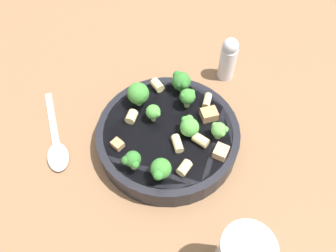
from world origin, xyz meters
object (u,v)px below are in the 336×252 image
object	(u,v)px
broccoli_floret_1	(161,170)
broccoli_floret_7	(181,81)
pasta_bowl	(168,135)
chicken_chunk_0	(118,144)
rigatoni_5	(207,101)
pepper_shaker	(228,58)
broccoli_floret_2	(155,111)
chicken_chunk_1	(209,114)
spoon	(56,146)
chicken_chunk_2	(221,152)
broccoli_floret_0	(138,93)
broccoli_floret_6	(219,130)
broccoli_floret_3	(188,97)
rigatoni_4	(157,85)
rigatoni_1	(132,117)
rigatoni_0	(201,140)
rigatoni_2	(184,168)
broccoli_floret_5	(189,126)
broccoli_floret_4	(132,160)
rigatoni_3	(177,144)

from	to	relation	value
broccoli_floret_1	broccoli_floret_7	world-z (taller)	same
pasta_bowl	chicken_chunk_0	distance (m)	0.09
rigatoni_5	pepper_shaker	distance (m)	0.12
broccoli_floret_2	chicken_chunk_1	distance (m)	0.09
broccoli_floret_1	spoon	world-z (taller)	broccoli_floret_1
chicken_chunk_2	pepper_shaker	xyz separation A→B (m)	(0.11, -0.18, -0.00)
broccoli_floret_0	chicken_chunk_1	bearing A→B (deg)	-154.01
broccoli_floret_2	broccoli_floret_6	world-z (taller)	broccoli_floret_2
broccoli_floret_6	broccoli_floret_7	size ratio (longest dim) A/B	0.79
broccoli_floret_3	rigatoni_4	distance (m)	0.07
rigatoni_1	rigatoni_4	distance (m)	0.08
pasta_bowl	chicken_chunk_2	distance (m)	0.10
pasta_bowl	chicken_chunk_2	world-z (taller)	chicken_chunk_2
rigatoni_0	rigatoni_2	bearing A→B (deg)	101.25
broccoli_floret_5	chicken_chunk_1	bearing A→B (deg)	-97.11
broccoli_floret_0	broccoli_floret_3	xyz separation A→B (m)	(-0.07, -0.05, -0.00)
broccoli_floret_0	chicken_chunk_2	distance (m)	0.17
broccoli_floret_7	chicken_chunk_0	distance (m)	0.16
broccoli_floret_4	rigatoni_3	bearing A→B (deg)	-109.96
chicken_chunk_2	spoon	bearing A→B (deg)	32.42
pepper_shaker	spoon	xyz separation A→B (m)	(0.13, 0.33, -0.04)
pasta_bowl	broccoli_floret_0	world-z (taller)	broccoli_floret_0
chicken_chunk_0	broccoli_floret_1	bearing A→B (deg)	-178.45
broccoli_floret_0	chicken_chunk_0	world-z (taller)	broccoli_floret_0
rigatoni_3	broccoli_floret_6	bearing A→B (deg)	-124.50
broccoli_floret_2	chicken_chunk_1	size ratio (longest dim) A/B	1.25
pasta_bowl	broccoli_floret_5	distance (m)	0.05
broccoli_floret_4	rigatoni_1	world-z (taller)	broccoli_floret_4
rigatoni_2	rigatoni_3	distance (m)	0.05
rigatoni_1	rigatoni_2	xyz separation A→B (m)	(-0.13, 0.02, -0.00)
broccoli_floret_1	rigatoni_4	xyz separation A→B (m)	(0.12, -0.13, -0.02)
rigatoni_0	rigatoni_2	size ratio (longest dim) A/B	1.10
pasta_bowl	rigatoni_3	xyz separation A→B (m)	(-0.03, 0.02, 0.02)
broccoli_floret_6	rigatoni_1	world-z (taller)	broccoli_floret_6
broccoli_floret_3	chicken_chunk_1	distance (m)	0.05
broccoli_floret_0	pepper_shaker	bearing A→B (deg)	-107.16
rigatoni_1	chicken_chunk_0	bearing A→B (deg)	110.35
chicken_chunk_1	chicken_chunk_2	xyz separation A→B (m)	(-0.06, 0.05, -0.00)
broccoli_floret_1	pepper_shaker	xyz separation A→B (m)	(0.07, -0.28, -0.02)
rigatoni_0	broccoli_floret_5	bearing A→B (deg)	-6.78
broccoli_floret_0	broccoli_floret_5	bearing A→B (deg)	-176.33
rigatoni_2	rigatoni_4	size ratio (longest dim) A/B	0.97
broccoli_floret_3	rigatoni_5	distance (m)	0.04
chicken_chunk_2	broccoli_floret_6	bearing A→B (deg)	-47.82
broccoli_floret_7	rigatoni_3	xyz separation A→B (m)	(-0.07, 0.10, -0.02)
chicken_chunk_0	chicken_chunk_2	distance (m)	0.16
rigatoni_3	chicken_chunk_1	world-z (taller)	chicken_chunk_1
broccoli_floret_2	pepper_shaker	size ratio (longest dim) A/B	0.36
broccoli_floret_1	rigatoni_0	size ratio (longest dim) A/B	1.59
rigatoni_4	chicken_chunk_2	world-z (taller)	rigatoni_4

